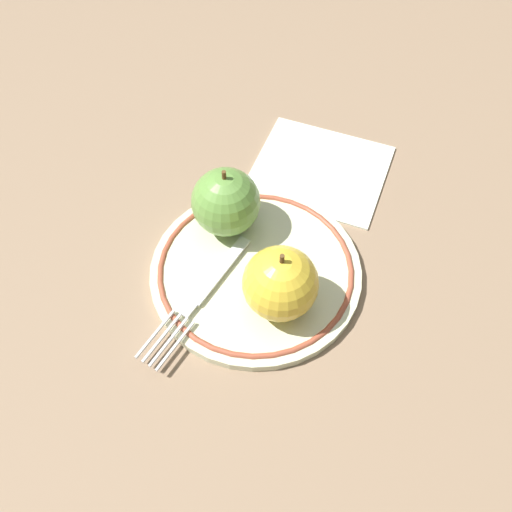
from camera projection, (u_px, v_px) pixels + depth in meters
name	position (u px, v px, depth m)	size (l,w,h in m)	color
ground_plane	(265.00, 280.00, 0.60)	(2.00, 2.00, 0.00)	#886D54
plate	(256.00, 270.00, 0.60)	(0.22, 0.22, 0.01)	beige
apple_red_whole	(226.00, 202.00, 0.59)	(0.07, 0.07, 0.08)	#61923F
apple_second_whole	(280.00, 283.00, 0.54)	(0.07, 0.07, 0.08)	gold
fork	(202.00, 293.00, 0.57)	(0.03, 0.17, 0.00)	silver
napkin_folded	(320.00, 169.00, 0.68)	(0.15, 0.14, 0.01)	white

